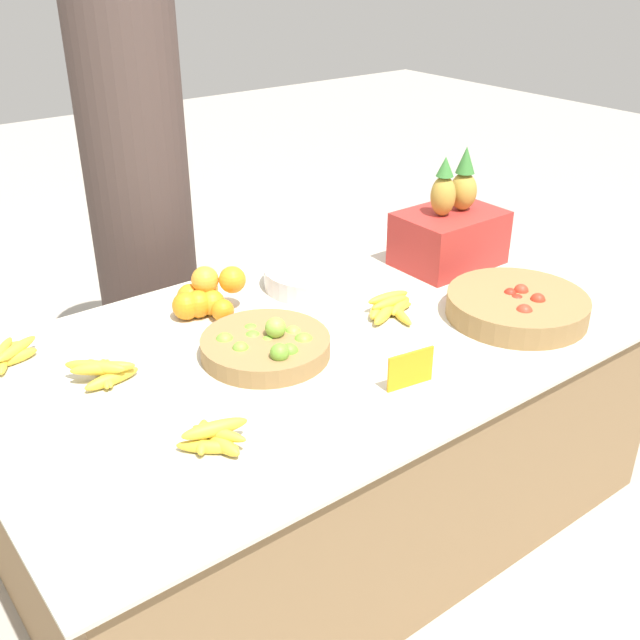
{
  "coord_description": "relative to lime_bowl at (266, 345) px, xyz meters",
  "views": [
    {
      "loc": [
        -1.1,
        -1.44,
        1.61
      ],
      "look_at": [
        0.0,
        0.0,
        0.67
      ],
      "focal_mm": 42.0,
      "sensor_mm": 36.0,
      "label": 1
    }
  ],
  "objects": [
    {
      "name": "market_table",
      "position": [
        0.17,
        -0.0,
        -0.34
      ],
      "size": [
        1.85,
        1.09,
        0.62
      ],
      "color": "olive",
      "rests_on": "ground_plane"
    },
    {
      "name": "vendor_person",
      "position": [
        0.11,
        0.96,
        0.12
      ],
      "size": [
        0.36,
        0.36,
        1.68
      ],
      "color": "#473833",
      "rests_on": "ground_plane"
    },
    {
      "name": "ground_plane",
      "position": [
        0.17,
        -0.0,
        -0.65
      ],
      "size": [
        12.0,
        12.0,
        0.0
      ],
      "primitive_type": "plane",
      "color": "#ADA599"
    },
    {
      "name": "banana_bunch_back_center",
      "position": [
        -0.39,
        0.14,
        -0.0
      ],
      "size": [
        0.16,
        0.16,
        0.06
      ],
      "color": "gold",
      "rests_on": "market_table"
    },
    {
      "name": "price_sign",
      "position": [
        0.19,
        -0.34,
        0.02
      ],
      "size": [
        0.13,
        0.03,
        0.1
      ],
      "rotation": [
        0.0,
        0.0,
        -0.16
      ],
      "color": "orange",
      "rests_on": "market_table"
    },
    {
      "name": "tomato_basket",
      "position": [
        0.7,
        -0.26,
        0.01
      ],
      "size": [
        0.4,
        0.4,
        0.09
      ],
      "color": "olive",
      "rests_on": "market_table"
    },
    {
      "name": "metal_bowl",
      "position": [
        0.36,
        0.27,
        0.0
      ],
      "size": [
        0.32,
        0.32,
        0.06
      ],
      "color": "silver",
      "rests_on": "market_table"
    },
    {
      "name": "banana_bunch_front_left",
      "position": [
        -0.31,
        -0.26,
        -0.0
      ],
      "size": [
        0.16,
        0.17,
        0.06
      ],
      "color": "gold",
      "rests_on": "market_table"
    },
    {
      "name": "banana_bunch_front_center",
      "position": [
        -0.55,
        0.38,
        -0.01
      ],
      "size": [
        0.16,
        0.15,
        0.05
      ],
      "color": "gold",
      "rests_on": "market_table"
    },
    {
      "name": "orange_pile",
      "position": [
        -0.0,
        0.32,
        0.02
      ],
      "size": [
        0.22,
        0.22,
        0.14
      ],
      "color": "orange",
      "rests_on": "market_table"
    },
    {
      "name": "lime_bowl",
      "position": [
        0.0,
        0.0,
        0.0
      ],
      "size": [
        0.34,
        0.34,
        0.1
      ],
      "color": "olive",
      "rests_on": "market_table"
    },
    {
      "name": "produce_crate",
      "position": [
        0.82,
        0.14,
        0.08
      ],
      "size": [
        0.33,
        0.24,
        0.39
      ],
      "color": "#B22D28",
      "rests_on": "market_table"
    },
    {
      "name": "banana_bunch_front_right",
      "position": [
        0.41,
        -0.02,
        -0.01
      ],
      "size": [
        0.2,
        0.17,
        0.05
      ],
      "color": "gold",
      "rests_on": "market_table"
    }
  ]
}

